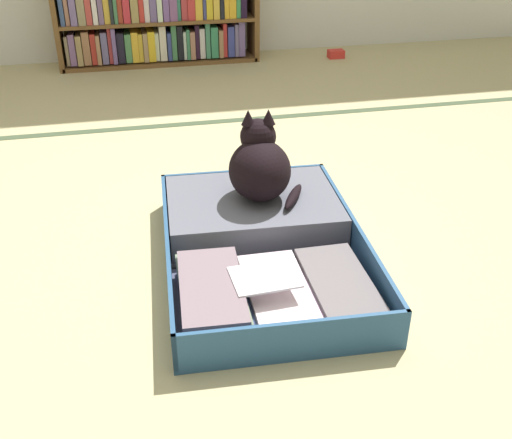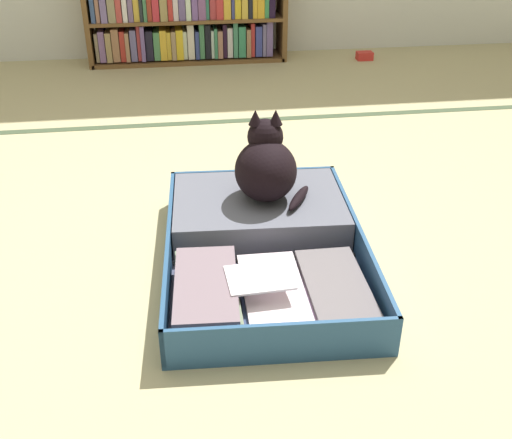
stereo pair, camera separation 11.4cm
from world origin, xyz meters
TOP-DOWN VIEW (x-y plane):
  - ground_plane at (0.00, 0.00)m, footprint 10.00×10.00m
  - tatami_border at (0.00, 1.15)m, footprint 4.80×0.05m
  - bookshelf at (0.01, 2.26)m, footprint 1.22×0.25m
  - open_suitcase at (0.14, -0.03)m, footprint 0.64×0.91m
  - black_cat at (0.19, 0.14)m, footprint 0.27×0.26m
  - small_red_pouch at (1.13, 2.12)m, footprint 0.10×0.07m

SIDE VIEW (x-z plane):
  - ground_plane at x=0.00m, z-range 0.00..0.00m
  - tatami_border at x=0.00m, z-range 0.00..0.00m
  - small_red_pouch at x=1.13m, z-range 0.00..0.05m
  - open_suitcase at x=0.14m, z-range -0.01..0.11m
  - black_cat at x=0.19m, z-range 0.09..0.37m
  - bookshelf at x=0.01m, z-range -0.01..0.75m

